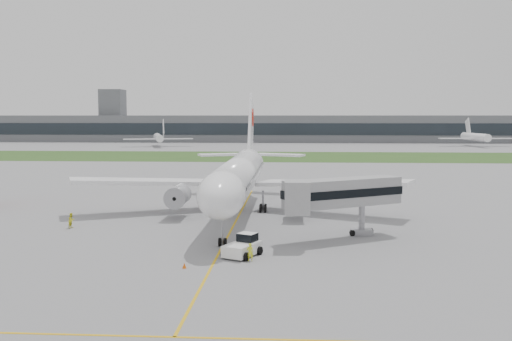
# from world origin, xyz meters

# --- Properties ---
(ground) EXTENTS (600.00, 600.00, 0.00)m
(ground) POSITION_xyz_m (0.00, 0.00, 0.00)
(ground) COLOR gray
(ground) RESTS_ON ground
(apron_markings) EXTENTS (70.00, 70.00, 0.04)m
(apron_markings) POSITION_xyz_m (0.00, -5.00, 0.00)
(apron_markings) COLOR gold
(apron_markings) RESTS_ON ground
(grass_strip) EXTENTS (600.00, 50.00, 0.02)m
(grass_strip) POSITION_xyz_m (0.00, 120.00, 0.01)
(grass_strip) COLOR #2A4E1D
(grass_strip) RESTS_ON ground
(terminal_building) EXTENTS (320.00, 22.30, 14.00)m
(terminal_building) POSITION_xyz_m (0.00, 229.87, 7.00)
(terminal_building) COLOR slate
(terminal_building) RESTS_ON ground
(control_tower) EXTENTS (12.00, 12.00, 56.00)m
(control_tower) POSITION_xyz_m (-90.00, 232.00, 0.00)
(control_tower) COLOR slate
(control_tower) RESTS_ON ground
(airliner) EXTENTS (48.13, 53.95, 17.88)m
(airliner) POSITION_xyz_m (0.00, 4.87, 5.66)
(airliner) COLOR white
(airliner) RESTS_ON ground
(pushback_tug) EXTENTS (4.09, 4.77, 2.14)m
(pushback_tug) POSITION_xyz_m (2.56, -18.93, 0.98)
(pushback_tug) COLOR white
(pushback_tug) RESTS_ON ground
(jet_bridge) EXTENTS (14.01, 10.99, 7.01)m
(jet_bridge) POSITION_xyz_m (12.35, -10.92, 5.18)
(jet_bridge) COLOR gray
(jet_bridge) RESTS_ON ground
(safety_cone_left) EXTENTS (0.39, 0.39, 0.53)m
(safety_cone_left) POSITION_xyz_m (-2.40, -23.94, 0.27)
(safety_cone_left) COLOR #E5590C
(safety_cone_left) RESTS_ON ground
(safety_cone_right) EXTENTS (0.39, 0.39, 0.54)m
(safety_cone_right) POSITION_xyz_m (0.50, -18.09, 0.27)
(safety_cone_right) COLOR #E5590C
(safety_cone_right) RESTS_ON ground
(ground_crew_near) EXTENTS (0.67, 0.48, 1.74)m
(ground_crew_near) POSITION_xyz_m (3.38, -21.00, 0.87)
(ground_crew_near) COLOR yellow
(ground_crew_near) RESTS_ON ground
(ground_crew_far) EXTENTS (0.91, 1.06, 1.89)m
(ground_crew_far) POSITION_xyz_m (-19.80, -6.32, 0.95)
(ground_crew_far) COLOR yellow
(ground_crew_far) RESTS_ON ground
(distant_aircraft_left) EXTENTS (37.19, 34.71, 11.80)m
(distant_aircraft_left) POSITION_xyz_m (-52.66, 179.24, 0.00)
(distant_aircraft_left) COLOR white
(distant_aircraft_left) RESTS_ON ground
(distant_aircraft_right) EXTENTS (33.98, 30.37, 12.42)m
(distant_aircraft_right) POSITION_xyz_m (90.43, 189.79, 0.00)
(distant_aircraft_right) COLOR white
(distant_aircraft_right) RESTS_ON ground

